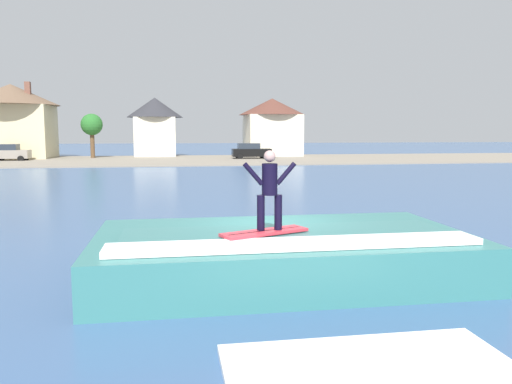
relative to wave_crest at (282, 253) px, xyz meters
The scene contains 12 objects.
ground_plane 1.34m from the wave_crest, 90.99° to the left, with size 260.00×260.00×0.00m, color #3A5A87.
wave_crest is the anchor object (origin of this frame).
surfboard 1.02m from the wave_crest, 128.74° to the right, with size 1.93×1.19×0.06m.
surfer 1.71m from the wave_crest, 124.67° to the right, with size 1.11×0.32×1.65m.
shoreline_bank 46.44m from the wave_crest, 90.03° to the left, with size 120.00×20.22×0.11m.
car_near_shore 51.61m from the wave_crest, 112.37° to the left, with size 3.83×2.10×1.86m.
car_far_shore 48.05m from the wave_crest, 82.08° to the left, with size 4.47×2.10×1.86m.
house_with_chimney 57.11m from the wave_crest, 111.40° to the left, with size 10.85×10.85×8.87m.
house_gabled_white 55.45m from the wave_crest, 79.12° to the left, with size 8.59×8.59×7.43m.
house_small_cottage 55.91m from the wave_crest, 94.58° to the left, with size 7.04×7.04×7.46m.
tree_tall_bare 53.09m from the wave_crest, 102.68° to the left, with size 2.52×2.52×5.28m.
whitewater_patch 4.85m from the wave_crest, 87.42° to the right, with size 3.94×2.40×0.10m.
Camera 1 is at (-2.33, -11.98, 3.20)m, focal length 35.70 mm.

